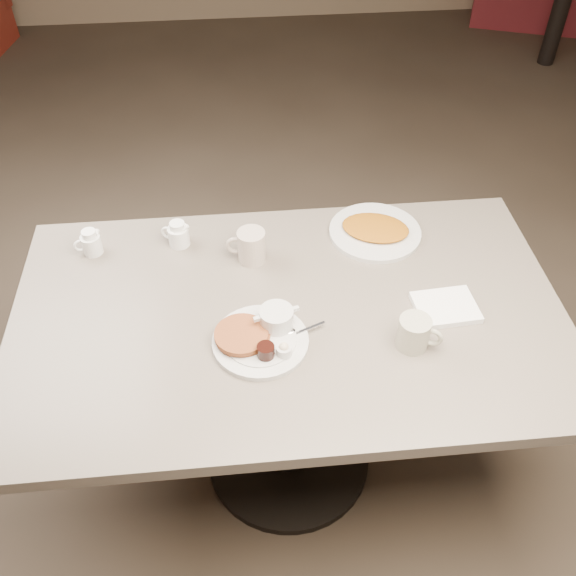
{
  "coord_description": "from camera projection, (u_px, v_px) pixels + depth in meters",
  "views": [
    {
      "loc": [
        -0.12,
        -1.19,
        2.0
      ],
      "look_at": [
        0.0,
        0.02,
        0.82
      ],
      "focal_mm": 39.74,
      "sensor_mm": 36.0,
      "label": 1
    }
  ],
  "objects": [
    {
      "name": "hash_plate",
      "position": [
        375.0,
        231.0,
        1.95
      ],
      "size": [
        0.36,
        0.36,
        0.04
      ],
      "color": "silver",
      "rests_on": "diner_table"
    },
    {
      "name": "coffee_mug_near",
      "position": [
        415.0,
        333.0,
        1.61
      ],
      "size": [
        0.13,
        0.11,
        0.09
      ],
      "color": "#B0AD98",
      "rests_on": "diner_table"
    },
    {
      "name": "diner_table",
      "position": [
        289.0,
        352.0,
        1.84
      ],
      "size": [
        1.5,
        0.9,
        0.75
      ],
      "color": "slate",
      "rests_on": "ground"
    },
    {
      "name": "coffee_mug_far",
      "position": [
        251.0,
        246.0,
        1.84
      ],
      "size": [
        0.12,
        0.09,
        0.1
      ],
      "color": "#C2B2A3",
      "rests_on": "diner_table"
    },
    {
      "name": "napkin",
      "position": [
        445.0,
        307.0,
        1.72
      ],
      "size": [
        0.17,
        0.14,
        0.02
      ],
      "color": "white",
      "rests_on": "diner_table"
    },
    {
      "name": "creamer_right",
      "position": [
        178.0,
        234.0,
        1.9
      ],
      "size": [
        0.09,
        0.07,
        0.08
      ],
      "color": "white",
      "rests_on": "diner_table"
    },
    {
      "name": "creamer_left",
      "position": [
        91.0,
        243.0,
        1.88
      ],
      "size": [
        0.09,
        0.06,
        0.08
      ],
      "color": "white",
      "rests_on": "diner_table"
    },
    {
      "name": "room",
      "position": [
        289.0,
        87.0,
        1.27
      ],
      "size": [
        7.04,
        8.04,
        2.84
      ],
      "color": "#4C3F33",
      "rests_on": "ground"
    },
    {
      "name": "main_plate",
      "position": [
        261.0,
        335.0,
        1.63
      ],
      "size": [
        0.33,
        0.3,
        0.07
      ],
      "color": "silver",
      "rests_on": "diner_table"
    }
  ]
}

